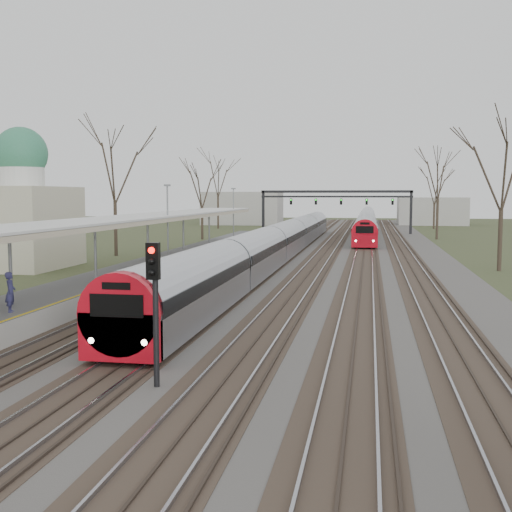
# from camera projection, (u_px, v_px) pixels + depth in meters

# --- Properties ---
(track_bed) EXTENTS (24.00, 160.00, 0.22)m
(track_bed) POSITION_uv_depth(u_px,v_px,m) (319.00, 252.00, 60.30)
(track_bed) COLOR #474442
(track_bed) RESTS_ON ground
(platform) EXTENTS (3.50, 69.00, 1.00)m
(platform) POSITION_uv_depth(u_px,v_px,m) (165.00, 265.00, 44.72)
(platform) COLOR #9E9B93
(platform) RESTS_ON ground
(canopy) EXTENTS (4.10, 50.00, 3.11)m
(canopy) POSITION_uv_depth(u_px,v_px,m) (142.00, 218.00, 39.98)
(canopy) COLOR slate
(canopy) RESTS_ON platform
(dome_building) EXTENTS (10.00, 8.00, 10.30)m
(dome_building) POSITION_uv_depth(u_px,v_px,m) (2.00, 218.00, 47.12)
(dome_building) COLOR beige
(dome_building) RESTS_ON ground
(signal_gantry) EXTENTS (21.00, 0.59, 6.08)m
(signal_gantry) POSITION_uv_depth(u_px,v_px,m) (336.00, 199.00, 89.23)
(signal_gantry) COLOR black
(signal_gantry) RESTS_ON ground
(tree_west_far) EXTENTS (5.50, 5.50, 11.33)m
(tree_west_far) POSITION_uv_depth(u_px,v_px,m) (114.00, 165.00, 55.69)
(tree_west_far) COLOR #2D231C
(tree_west_far) RESTS_ON ground
(tree_east_far) EXTENTS (5.00, 5.00, 10.30)m
(tree_east_far) POSITION_uv_depth(u_px,v_px,m) (503.00, 168.00, 44.48)
(tree_east_far) COLOR #2D231C
(tree_east_far) RESTS_ON ground
(train_near) EXTENTS (2.62, 75.21, 3.05)m
(train_near) POSITION_uv_depth(u_px,v_px,m) (283.00, 240.00, 56.02)
(train_near) COLOR #9D9FA6
(train_near) RESTS_ON ground
(train_far) EXTENTS (2.62, 75.21, 3.05)m
(train_far) POSITION_uv_depth(u_px,v_px,m) (367.00, 221.00, 98.96)
(train_far) COLOR #9D9FA6
(train_far) RESTS_ON ground
(passenger) EXTENTS (0.56, 0.66, 1.54)m
(passenger) POSITION_uv_depth(u_px,v_px,m) (10.00, 292.00, 23.83)
(passenger) COLOR navy
(passenger) RESTS_ON platform
(signal_post) EXTENTS (0.35, 0.45, 4.10)m
(signal_post) POSITION_uv_depth(u_px,v_px,m) (155.00, 293.00, 17.38)
(signal_post) COLOR black
(signal_post) RESTS_ON ground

